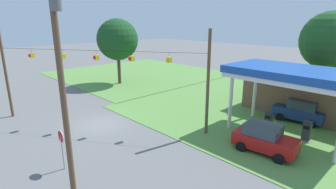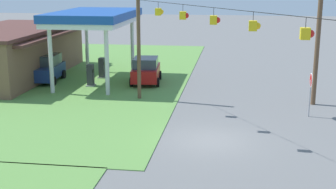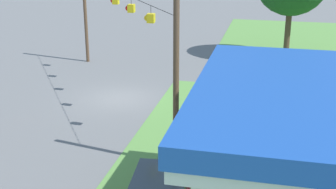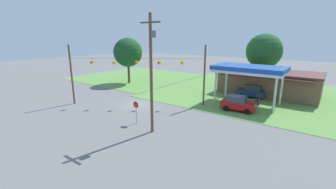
# 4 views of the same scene
# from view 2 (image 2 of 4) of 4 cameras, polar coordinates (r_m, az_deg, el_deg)

# --- Properties ---
(ground_plane) EXTENTS (160.00, 160.00, 0.00)m
(ground_plane) POSITION_cam_2_polar(r_m,az_deg,el_deg) (22.60, 5.23, -5.61)
(ground_plane) COLOR slate
(grass_verge_station_corner) EXTENTS (36.00, 28.00, 0.04)m
(grass_verge_station_corner) POSITION_cam_2_polar(r_m,az_deg,el_deg) (39.98, -17.88, 2.42)
(grass_verge_station_corner) COLOR #5B8E42
(grass_verge_station_corner) RESTS_ON ground
(gas_station_canopy) EXTENTS (9.15, 5.24, 5.26)m
(gas_station_canopy) POSITION_cam_2_polar(r_m,az_deg,el_deg) (34.82, -8.96, 9.15)
(gas_station_canopy) COLOR silver
(gas_station_canopy) RESTS_ON ground
(gas_station_store) EXTENTS (14.71, 7.78, 3.82)m
(gas_station_store) POSITION_cam_2_polar(r_m,az_deg,el_deg) (38.81, -18.68, 4.88)
(gas_station_store) COLOR brown
(gas_station_store) RESTS_ON ground
(fuel_pump_near) EXTENTS (0.71, 0.56, 1.59)m
(fuel_pump_near) POSITION_cam_2_polar(r_m,az_deg,el_deg) (34.00, -9.42, 2.24)
(fuel_pump_near) COLOR gray
(fuel_pump_near) RESTS_ON ground
(fuel_pump_far) EXTENTS (0.71, 0.56, 1.59)m
(fuel_pump_far) POSITION_cam_2_polar(r_m,az_deg,el_deg) (36.74, -8.06, 3.16)
(fuel_pump_far) COLOR gray
(fuel_pump_far) RESTS_ON ground
(car_at_pumps_front) EXTENTS (4.23, 2.41, 1.94)m
(car_at_pumps_front) POSITION_cam_2_polar(r_m,az_deg,el_deg) (34.51, -2.71, 2.98)
(car_at_pumps_front) COLOR #AD1414
(car_at_pumps_front) RESTS_ON ground
(car_at_pumps_rear) EXTENTS (4.23, 2.35, 2.04)m
(car_at_pumps_rear) POSITION_cam_2_polar(r_m,az_deg,el_deg) (36.19, -14.63, 3.11)
(car_at_pumps_rear) COLOR navy
(car_at_pumps_rear) RESTS_ON ground
(stop_sign_roadside) EXTENTS (0.80, 0.08, 2.50)m
(stop_sign_roadside) POSITION_cam_2_polar(r_m,az_deg,el_deg) (27.04, 17.00, 1.10)
(stop_sign_roadside) COLOR #99999E
(stop_sign_roadside) RESTS_ON ground
(utility_pole_main) EXTENTS (2.20, 0.44, 11.04)m
(utility_pole_main) POSITION_cam_2_polar(r_m,az_deg,el_deg) (29.34, 18.09, 10.53)
(utility_pole_main) COLOR brown
(utility_pole_main) RESTS_ON ground
(signal_span_gantry) EXTENTS (15.05, 10.24, 8.06)m
(signal_span_gantry) POSITION_cam_2_polar(r_m,az_deg,el_deg) (21.52, 5.53, 5.69)
(signal_span_gantry) COLOR brown
(signal_span_gantry) RESTS_ON ground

